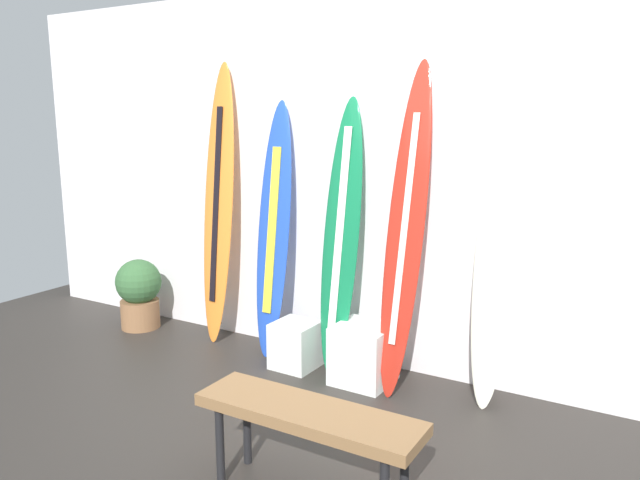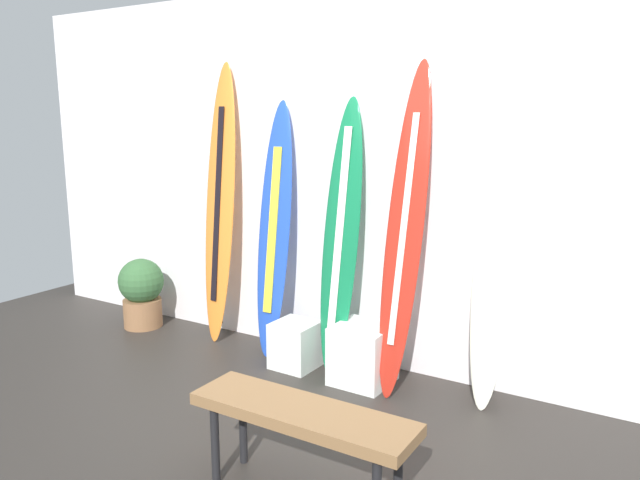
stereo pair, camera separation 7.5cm
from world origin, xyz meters
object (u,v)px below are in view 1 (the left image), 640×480
at_px(surfboard_cobalt, 274,233).
at_px(potted_plant, 139,292).
at_px(bench, 308,420).
at_px(surfboard_emerald, 341,238).
at_px(surfboard_sunset, 219,207).
at_px(surfboard_ivory, 496,256).
at_px(display_block_left, 296,345).
at_px(display_block_center, 364,354).
at_px(surfboard_crimson, 406,232).

bearing_deg(surfboard_cobalt, potted_plant, -174.85).
distance_m(potted_plant, bench, 2.96).
bearing_deg(surfboard_emerald, surfboard_sunset, 177.69).
distance_m(surfboard_ivory, display_block_left, 1.63).
height_order(display_block_center, bench, bench).
relative_size(surfboard_sunset, surfboard_cobalt, 1.15).
bearing_deg(surfboard_sunset, surfboard_cobalt, -2.43).
xyz_separation_m(surfboard_crimson, surfboard_ivory, (0.59, 0.07, -0.11)).
distance_m(surfboard_crimson, bench, 1.60).
xyz_separation_m(surfboard_ivory, bench, (-0.47, -1.51, -0.56)).
xyz_separation_m(surfboard_cobalt, surfboard_crimson, (1.12, -0.08, 0.13)).
height_order(surfboard_emerald, potted_plant, surfboard_emerald).
xyz_separation_m(surfboard_sunset, surfboard_crimson, (1.68, -0.10, -0.03)).
bearing_deg(surfboard_ivory, surfboard_sunset, 179.19).
xyz_separation_m(surfboard_emerald, potted_plant, (-1.97, -0.10, -0.67)).
bearing_deg(display_block_left, bench, -55.18).
distance_m(surfboard_sunset, display_block_center, 1.70).
xyz_separation_m(surfboard_crimson, potted_plant, (-2.49, -0.05, -0.77)).
distance_m(surfboard_emerald, potted_plant, 2.09).
relative_size(surfboard_sunset, display_block_left, 6.59).
bearing_deg(potted_plant, surfboard_ivory, 2.15).
height_order(surfboard_ivory, display_block_left, surfboard_ivory).
xyz_separation_m(surfboard_crimson, display_block_center, (-0.26, -0.07, -0.89)).
bearing_deg(surfboard_sunset, surfboard_ivory, -0.81).
height_order(surfboard_sunset, bench, surfboard_sunset).
bearing_deg(bench, display_block_left, 124.82).
xyz_separation_m(surfboard_sunset, display_block_center, (1.42, -0.17, -0.92)).
relative_size(display_block_left, potted_plant, 0.56).
bearing_deg(surfboard_cobalt, surfboard_emerald, -2.21).
height_order(surfboard_crimson, potted_plant, surfboard_crimson).
relative_size(display_block_left, bench, 0.30).
distance_m(surfboard_emerald, surfboard_crimson, 0.53).
xyz_separation_m(surfboard_sunset, surfboard_emerald, (1.16, -0.05, -0.13)).
bearing_deg(potted_plant, surfboard_cobalt, 5.15).
bearing_deg(surfboard_sunset, display_block_center, -6.94).
distance_m(surfboard_cobalt, display_block_center, 1.16).
bearing_deg(surfboard_emerald, surfboard_cobalt, 177.79).
distance_m(surfboard_emerald, surfboard_ivory, 1.10).
xyz_separation_m(surfboard_cobalt, bench, (1.24, -1.52, -0.55)).
relative_size(surfboard_ivory, bench, 1.76).
bearing_deg(surfboard_emerald, surfboard_crimson, -5.79).
height_order(surfboard_sunset, surfboard_emerald, surfboard_sunset).
bearing_deg(surfboard_crimson, display_block_center, -164.07).
relative_size(surfboard_cobalt, bench, 1.73).
bearing_deg(surfboard_sunset, surfboard_crimson, -3.38).
height_order(surfboard_emerald, surfboard_ivory, surfboard_ivory).
xyz_separation_m(surfboard_cobalt, display_block_left, (0.30, -0.17, -0.80)).
relative_size(surfboard_cobalt, display_block_left, 5.71).
distance_m(display_block_left, display_block_center, 0.56).
bearing_deg(display_block_center, surfboard_emerald, 153.98).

